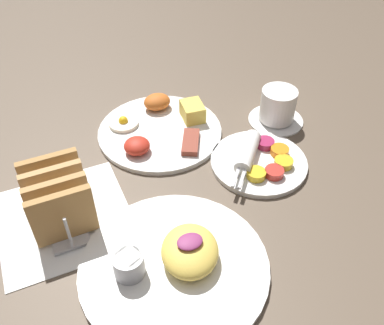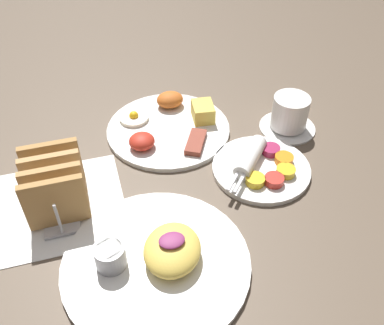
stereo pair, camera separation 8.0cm
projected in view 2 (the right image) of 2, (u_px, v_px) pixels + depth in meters
ground_plane at (169, 203)px, 0.77m from camera, size 3.00×3.00×0.00m
napkin_flat at (61, 205)px, 0.76m from camera, size 0.22×0.22×0.00m
plate_breakfast at (169, 125)px, 0.92m from camera, size 0.26×0.26×0.05m
plate_condiments at (261, 166)px, 0.82m from camera, size 0.19×0.19×0.04m
plate_foreground at (157, 259)px, 0.66m from camera, size 0.29×0.29×0.06m
toast_rack at (55, 185)px, 0.73m from camera, size 0.10×0.15×0.10m
coffee_cup at (289, 115)px, 0.90m from camera, size 0.12×0.12×0.08m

